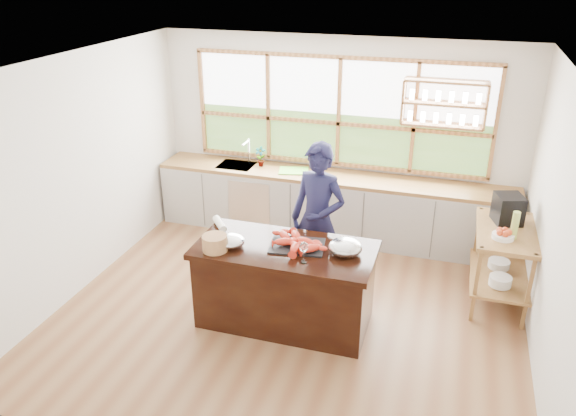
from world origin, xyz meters
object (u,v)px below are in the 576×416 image
at_px(island, 285,284).
at_px(wicker_basket, 215,243).
at_px(cook, 318,220).
at_px(espresso_machine, 508,209).

bearing_deg(island, wicker_basket, -157.81).
xyz_separation_m(cook, espresso_machine, (2.03, 0.57, 0.16)).
xyz_separation_m(cook, wicker_basket, (-0.82, -1.00, 0.08)).
distance_m(island, cook, 0.87).
bearing_deg(island, cook, 77.60).
height_order(island, espresso_machine, espresso_machine).
bearing_deg(island, espresso_machine, 30.72).
xyz_separation_m(island, wicker_basket, (-0.66, -0.27, 0.53)).
relative_size(island, espresso_machine, 5.74).
distance_m(espresso_machine, wicker_basket, 3.25).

